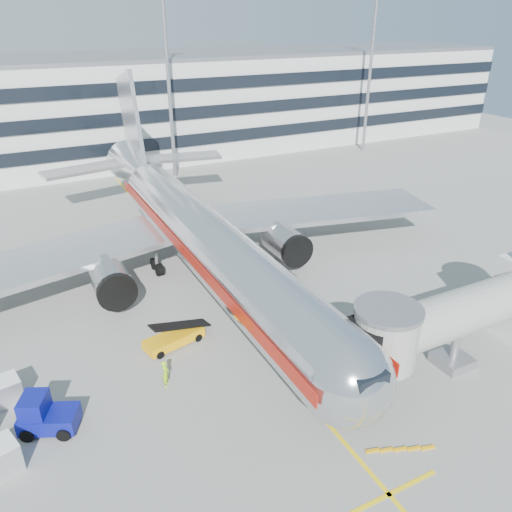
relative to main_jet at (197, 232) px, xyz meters
name	(u,v)px	position (x,y,z in m)	size (l,w,h in m)	color
ground	(259,344)	(0.00, -11.72, -4.23)	(180.00, 180.00, 0.00)	gray
lead_in_line	(207,283)	(0.00, -1.72, -4.23)	(0.25, 70.00, 0.01)	yellow
stop_bar	(389,494)	(0.00, -25.72, -4.23)	(6.00, 0.25, 0.01)	yellow
main_jet	(197,232)	(0.00, 0.00, 0.00)	(50.95, 48.70, 16.06)	silver
jet_bridge	(480,309)	(12.18, -19.72, -0.36)	(17.80, 4.50, 7.00)	silver
terminal	(91,109)	(0.00, 46.23, 3.57)	(150.00, 24.25, 15.60)	silver
light_mast_centre	(168,67)	(8.00, 30.28, 10.64)	(2.40, 1.20, 25.45)	gray
light_mast_east	(371,58)	(42.00, 30.28, 10.64)	(2.40, 1.20, 25.45)	gray
belt_loader	(174,338)	(-5.43, -9.11, -3.62)	(4.65, 2.50, 2.17)	#EFA40A
baggage_tug	(45,415)	(-14.44, -13.52, -3.22)	(3.57, 2.98, 2.33)	navy
cargo_container_right	(7,390)	(-16.25, -10.02, -3.42)	(1.79, 1.79, 1.62)	silver
cargo_container_front	(1,457)	(-16.78, -15.47, -3.37)	(2.02, 2.02, 1.72)	silver
ramp_worker	(166,374)	(-7.26, -13.02, -3.30)	(0.68, 0.45, 1.86)	#A2EF19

